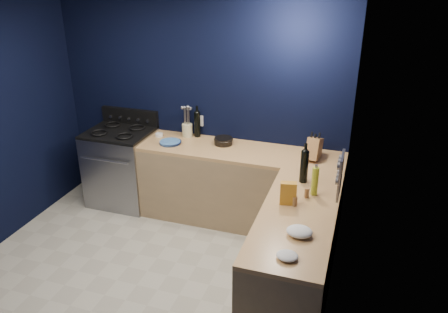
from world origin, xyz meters
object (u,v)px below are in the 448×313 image
at_px(plate_stack, 170,142).
at_px(knife_block, 314,149).
at_px(utensil_crock, 187,130).
at_px(crouton_bag, 288,193).
at_px(gas_range, 122,168).

xyz_separation_m(plate_stack, knife_block, (1.63, 0.09, 0.10)).
relative_size(utensil_crock, crouton_bag, 0.75).
bearing_deg(crouton_bag, plate_stack, 136.58).
bearing_deg(plate_stack, crouton_bag, -31.31).
xyz_separation_m(gas_range, knife_block, (2.33, 0.03, 0.56)).
distance_m(plate_stack, utensil_crock, 0.31).
distance_m(knife_block, crouton_bag, 1.03).
relative_size(gas_range, plate_stack, 3.82).
height_order(utensil_crock, knife_block, knife_block).
bearing_deg(gas_range, plate_stack, -4.35).
xyz_separation_m(plate_stack, utensil_crock, (0.10, 0.28, 0.06)).
bearing_deg(crouton_bag, knife_block, 73.32).
height_order(gas_range, crouton_bag, crouton_bag).
relative_size(knife_block, crouton_bag, 1.13).
xyz_separation_m(gas_range, utensil_crock, (0.80, 0.23, 0.52)).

